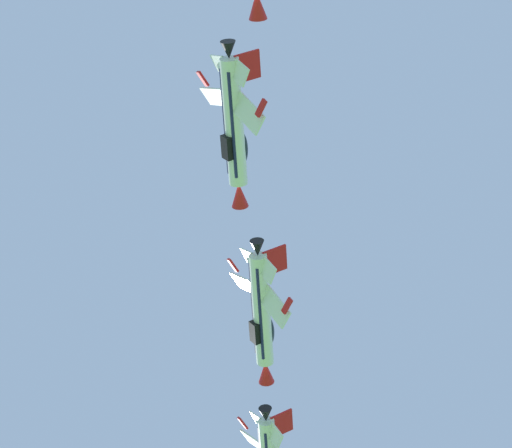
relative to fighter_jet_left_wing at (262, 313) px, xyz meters
name	(u,v)px	position (x,y,z in m)	size (l,w,h in m)	color
fighter_jet_left_wing	(262,313)	(0.00, 0.00, 0.00)	(12.20, 12.72, 8.53)	white
fighter_jet_right_wing	(234,125)	(-14.21, -12.51, 1.35)	(12.20, 12.69, 8.41)	white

